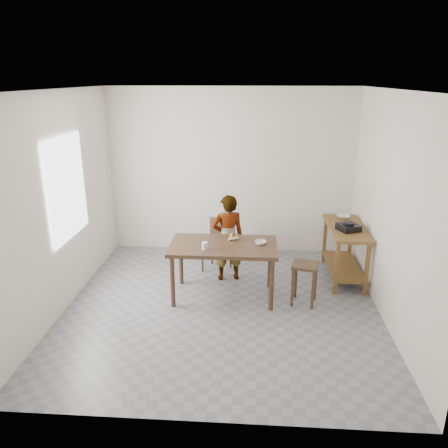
# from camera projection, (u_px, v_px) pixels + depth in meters

# --- Properties ---
(floor) EXTENTS (4.00, 4.00, 0.04)m
(floor) POSITION_uv_depth(u_px,v_px,m) (222.00, 308.00, 5.68)
(floor) COLOR slate
(floor) RESTS_ON ground
(ceiling) EXTENTS (4.00, 4.00, 0.04)m
(ceiling) POSITION_uv_depth(u_px,v_px,m) (221.00, 88.00, 4.79)
(ceiling) COLOR white
(ceiling) RESTS_ON wall_back
(wall_back) EXTENTS (4.00, 0.04, 2.70)m
(wall_back) POSITION_uv_depth(u_px,v_px,m) (231.00, 172.00, 7.14)
(wall_back) COLOR silver
(wall_back) RESTS_ON ground
(wall_front) EXTENTS (4.00, 0.04, 2.70)m
(wall_front) POSITION_uv_depth(u_px,v_px,m) (202.00, 282.00, 3.33)
(wall_front) COLOR silver
(wall_front) RESTS_ON ground
(wall_left) EXTENTS (0.04, 4.00, 2.70)m
(wall_left) POSITION_uv_depth(u_px,v_px,m) (58.00, 204.00, 5.37)
(wall_left) COLOR silver
(wall_left) RESTS_ON ground
(wall_right) EXTENTS (0.04, 4.00, 2.70)m
(wall_right) POSITION_uv_depth(u_px,v_px,m) (394.00, 210.00, 5.10)
(wall_right) COLOR silver
(wall_right) RESTS_ON ground
(window_pane) EXTENTS (0.02, 1.10, 1.30)m
(window_pane) POSITION_uv_depth(u_px,v_px,m) (67.00, 188.00, 5.50)
(window_pane) COLOR white
(window_pane) RESTS_ON wall_left
(dining_table) EXTENTS (1.40, 0.80, 0.75)m
(dining_table) POSITION_uv_depth(u_px,v_px,m) (223.00, 271.00, 5.83)
(dining_table) COLOR #442E1D
(dining_table) RESTS_ON floor
(prep_counter) EXTENTS (0.50, 1.20, 0.80)m
(prep_counter) POSITION_uv_depth(u_px,v_px,m) (344.00, 252.00, 6.37)
(prep_counter) COLOR brown
(prep_counter) RESTS_ON floor
(child) EXTENTS (0.53, 0.42, 1.28)m
(child) POSITION_uv_depth(u_px,v_px,m) (228.00, 238.00, 6.26)
(child) COLOR silver
(child) RESTS_ON floor
(dining_chair) EXTENTS (0.49, 0.49, 0.78)m
(dining_chair) POSITION_uv_depth(u_px,v_px,m) (217.00, 246.00, 6.63)
(dining_chair) COLOR #442E1D
(dining_chair) RESTS_ON floor
(stool) EXTENTS (0.39, 0.39, 0.56)m
(stool) POSITION_uv_depth(u_px,v_px,m) (304.00, 283.00, 5.68)
(stool) COLOR #442E1D
(stool) RESTS_ON floor
(glass_tumbler) EXTENTS (0.08, 0.08, 0.10)m
(glass_tumbler) POSITION_uv_depth(u_px,v_px,m) (205.00, 246.00, 5.54)
(glass_tumbler) COLOR silver
(glass_tumbler) RESTS_ON dining_table
(small_bowl) EXTENTS (0.17, 0.17, 0.05)m
(small_bowl) POSITION_uv_depth(u_px,v_px,m) (261.00, 243.00, 5.71)
(small_bowl) COLOR silver
(small_bowl) RESTS_ON dining_table
(banana) EXTENTS (0.19, 0.16, 0.06)m
(banana) POSITION_uv_depth(u_px,v_px,m) (233.00, 238.00, 5.85)
(banana) COLOR #DCBA4D
(banana) RESTS_ON dining_table
(serving_bowl) EXTENTS (0.22, 0.22, 0.05)m
(serving_bowl) POSITION_uv_depth(u_px,v_px,m) (343.00, 217.00, 6.60)
(serving_bowl) COLOR silver
(serving_bowl) RESTS_ON prep_counter
(gas_burner) EXTENTS (0.35, 0.35, 0.09)m
(gas_burner) POSITION_uv_depth(u_px,v_px,m) (349.00, 227.00, 6.08)
(gas_burner) COLOR black
(gas_burner) RESTS_ON prep_counter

